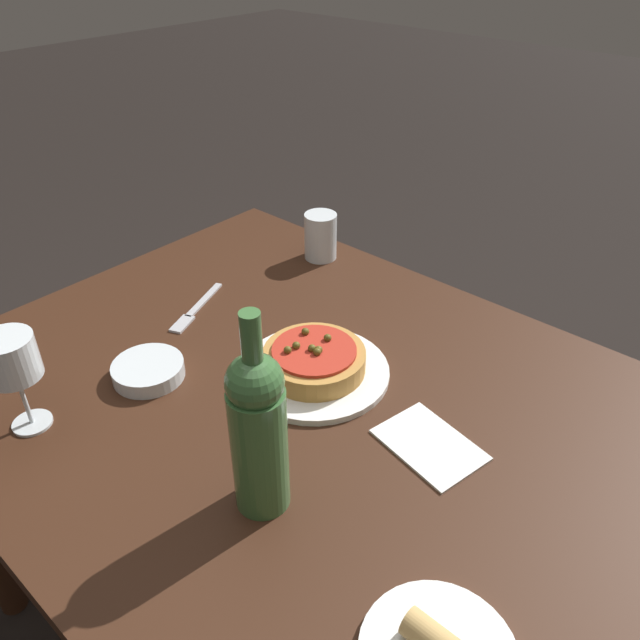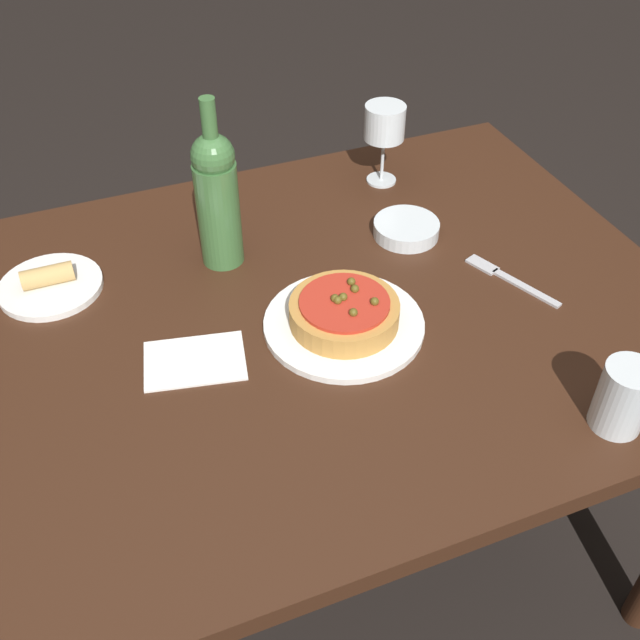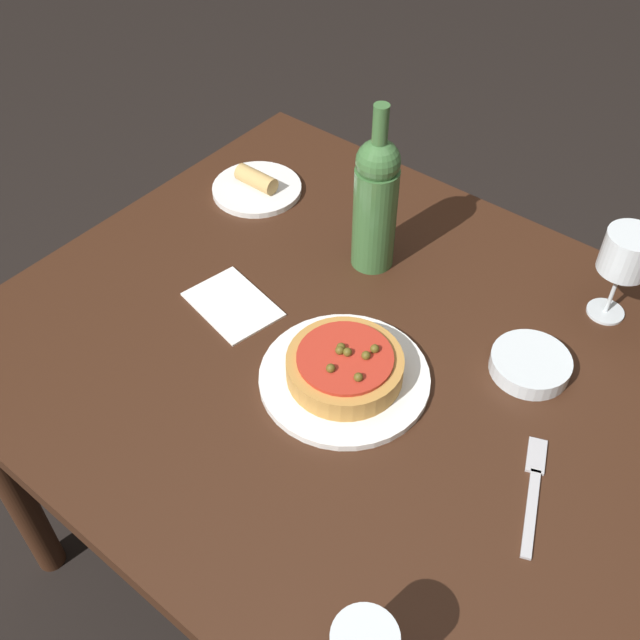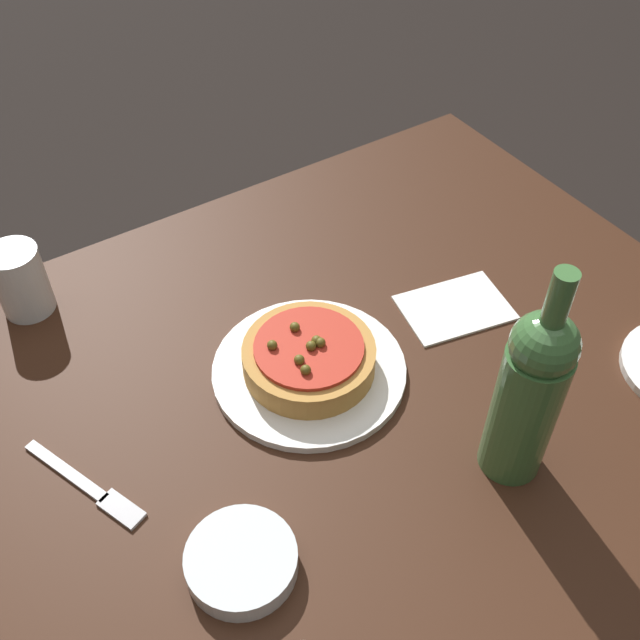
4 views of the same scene
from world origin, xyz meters
The scene contains 10 objects.
ground_plane centered at (0.00, 0.00, 0.00)m, with size 14.00×14.00×0.00m, color black.
dining_table centered at (0.00, 0.00, 0.63)m, with size 1.21×0.96×0.71m.
dinner_plate centered at (0.00, 0.06, 0.72)m, with size 0.27×0.27×0.01m.
pizza centered at (0.00, 0.06, 0.74)m, with size 0.18×0.18×0.06m.
wine_glass centered at (-0.25, -0.33, 0.84)m, with size 0.08×0.08×0.17m.
wine_bottle centered at (0.13, -0.19, 0.84)m, with size 0.08×0.08×0.31m.
water_cup centered at (-0.28, 0.39, 0.77)m, with size 0.07×0.07×0.11m.
side_bowl centered at (-0.21, -0.14, 0.73)m, with size 0.13×0.13×0.03m.
fork centered at (-0.32, 0.05, 0.71)m, with size 0.09×0.19×0.00m.
paper_napkin centered at (0.25, 0.05, 0.71)m, with size 0.18×0.14×0.00m.
Camera 1 is at (0.58, -0.58, 1.41)m, focal length 35.00 mm.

